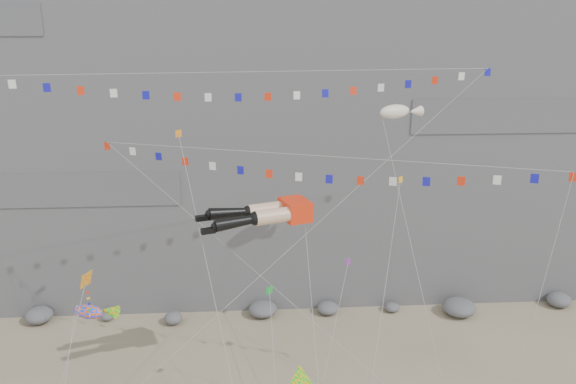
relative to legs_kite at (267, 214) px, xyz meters
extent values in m
cube|color=slate|center=(-0.16, 27.22, 10.98)|extent=(80.00, 28.00, 50.00)
cube|color=red|center=(1.90, 0.68, 0.01)|extent=(2.24, 2.61, 1.30)
cylinder|color=tan|center=(0.33, -0.56, 0.01)|extent=(2.40, 1.64, 0.96)
sphere|color=black|center=(-0.71, -0.93, 0.01)|extent=(0.88, 0.88, 0.88)
cone|color=black|center=(-1.94, -1.36, -0.07)|extent=(2.75, 1.63, 0.90)
cube|color=black|center=(-3.59, -1.94, -0.36)|extent=(0.93, 0.64, 0.32)
cylinder|color=tan|center=(-0.10, 0.66, 0.01)|extent=(2.40, 1.64, 0.96)
sphere|color=black|center=(-1.14, 0.30, 0.01)|extent=(0.88, 0.88, 0.88)
cone|color=black|center=(-2.37, -0.14, 0.13)|extent=(2.76, 1.64, 0.96)
cube|color=black|center=(-4.02, -0.72, 0.04)|extent=(0.93, 0.64, 0.32)
cylinder|color=gray|center=(2.37, -5.97, -6.98)|extent=(0.03, 0.03, 19.32)
cylinder|color=gray|center=(-7.71, -2.04, -2.70)|extent=(0.03, 0.03, 29.29)
cylinder|color=gray|center=(7.96, -3.73, -5.15)|extent=(0.03, 0.03, 21.80)
cylinder|color=gray|center=(10.45, -0.59, -4.20)|extent=(0.03, 0.03, 23.59)
cylinder|color=gray|center=(-3.14, -3.73, -4.70)|extent=(0.03, 0.03, 24.23)
cylinder|color=gray|center=(3.31, -4.47, -9.13)|extent=(0.03, 0.03, 16.50)
cylinder|color=gray|center=(6.64, -4.17, -6.50)|extent=(0.03, 0.03, 23.04)
camera|label=1|loc=(-0.78, -33.97, 11.56)|focal=35.00mm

